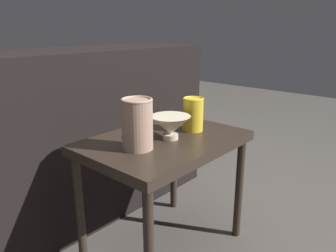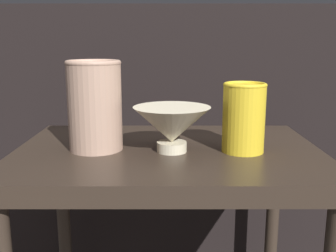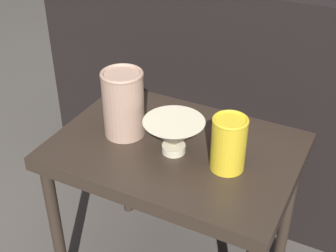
% 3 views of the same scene
% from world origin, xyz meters
% --- Properties ---
extents(table, '(0.67, 0.47, 0.53)m').
position_xyz_m(table, '(0.00, 0.00, 0.46)').
color(table, '#2D231C').
rests_on(table, ground_plane).
extents(couch_backdrop, '(1.37, 0.50, 0.86)m').
position_xyz_m(couch_backdrop, '(0.00, 0.57, 0.43)').
color(couch_backdrop, black).
rests_on(couch_backdrop, ground_plane).
extents(bowl, '(0.16, 0.16, 0.10)m').
position_xyz_m(bowl, '(0.01, -0.03, 0.59)').
color(bowl, beige).
rests_on(bowl, table).
extents(vase_textured_left, '(0.12, 0.12, 0.19)m').
position_xyz_m(vase_textured_left, '(-0.16, -0.01, 0.63)').
color(vase_textured_left, tan).
rests_on(vase_textured_left, table).
extents(vase_colorful_right, '(0.09, 0.09, 0.15)m').
position_xyz_m(vase_colorful_right, '(0.16, -0.03, 0.60)').
color(vase_colorful_right, gold).
rests_on(vase_colorful_right, table).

